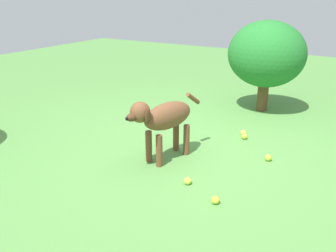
{
  "coord_description": "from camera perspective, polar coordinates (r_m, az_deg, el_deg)",
  "views": [
    {
      "loc": [
        -1.6,
        2.99,
        1.6
      ],
      "look_at": [
        0.12,
        0.1,
        0.34
      ],
      "focal_mm": 39.28,
      "sensor_mm": 36.0,
      "label": 1
    }
  ],
  "objects": [
    {
      "name": "tennis_ball_3",
      "position": [
        2.98,
        7.38,
        -11.32
      ],
      "size": [
        0.07,
        0.07,
        0.07
      ],
      "primitive_type": "sphere",
      "color": "#C9DB38",
      "rests_on": "ground"
    },
    {
      "name": "dog",
      "position": [
        3.52,
        -0.66,
        1.24
      ],
      "size": [
        0.38,
        0.95,
        0.66
      ],
      "rotation": [
        0.0,
        0.0,
        1.32
      ],
      "color": "brown",
      "rests_on": "ground"
    },
    {
      "name": "tennis_ball_1",
      "position": [
        4.34,
        11.59,
        -1.03
      ],
      "size": [
        0.07,
        0.07,
        0.07
      ],
      "primitive_type": "sphere",
      "color": "#D2D442",
      "rests_on": "ground"
    },
    {
      "name": "ground",
      "position": [
        3.74,
        2.44,
        -4.75
      ],
      "size": [
        14.0,
        14.0,
        0.0
      ],
      "primitive_type": "plane",
      "color": "#548C42"
    },
    {
      "name": "tennis_ball_2",
      "position": [
        3.77,
        15.28,
        -4.76
      ],
      "size": [
        0.07,
        0.07,
        0.07
      ],
      "primitive_type": "sphere",
      "color": "#C3DA37",
      "rests_on": "ground"
    },
    {
      "name": "shrub_near",
      "position": [
        5.14,
        15.03,
        10.67
      ],
      "size": [
        1.04,
        0.93,
        1.22
      ],
      "color": "brown",
      "rests_on": "ground"
    },
    {
      "name": "tennis_ball_4",
      "position": [
        4.24,
        11.76,
        -1.59
      ],
      "size": [
        0.07,
        0.07,
        0.07
      ],
      "primitive_type": "sphere",
      "color": "#C1D13C",
      "rests_on": "ground"
    },
    {
      "name": "tennis_ball_0",
      "position": [
        3.23,
        3.06,
        -8.5
      ],
      "size": [
        0.07,
        0.07,
        0.07
      ],
      "primitive_type": "sphere",
      "color": "#D3E23F",
      "rests_on": "ground"
    }
  ]
}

